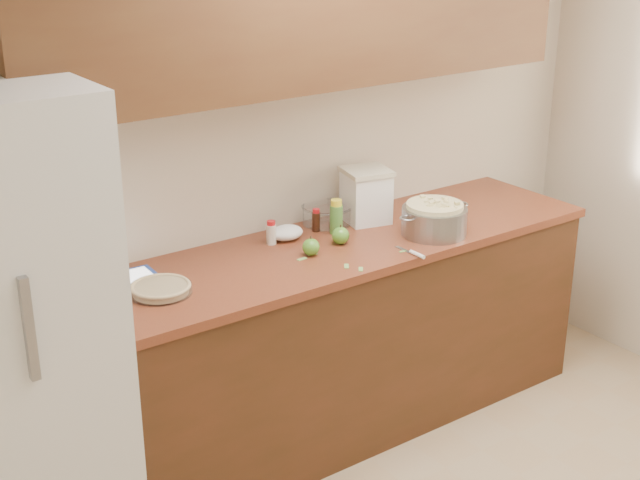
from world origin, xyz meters
TOP-DOWN VIEW (x-y plane):
  - room_shell at (0.00, 0.00)m, footprint 3.60×3.60m
  - counter_run at (0.00, 1.48)m, footprint 2.64×0.68m
  - upper_cabinets at (0.00, 1.63)m, footprint 2.60×0.34m
  - fridge at (-1.44, 1.44)m, footprint 0.70×0.70m
  - pie at (-0.82, 1.44)m, footprint 0.24×0.24m
  - colander at (0.47, 1.31)m, footprint 0.39×0.29m
  - flour_canister at (0.33, 1.63)m, footprint 0.25×0.25m
  - tablet at (-0.87, 1.63)m, footprint 0.23×0.18m
  - paring_knife at (0.24, 1.17)m, footprint 0.02×0.18m
  - lemon_bottle at (0.12, 1.58)m, footprint 0.06×0.06m
  - cinnamon_shaker at (-0.19, 1.64)m, footprint 0.04×0.04m
  - vanilla_bottle at (0.07, 1.66)m, footprint 0.04×0.04m
  - mixing_bowl at (0.17, 1.71)m, footprint 0.24×0.24m
  - paper_towel at (-0.10, 1.65)m, footprint 0.18×0.17m
  - apple_left at (-0.12, 1.43)m, footprint 0.07×0.07m
  - apple_center at (0.06, 1.46)m, footprint 0.08×0.08m
  - peel_a at (0.22, 1.23)m, footprint 0.03×0.02m
  - peel_b at (-0.11, 1.43)m, footprint 0.05×0.02m
  - peel_c at (-0.18, 1.41)m, footprint 0.05×0.02m
  - peel_d at (-0.05, 1.18)m, footprint 0.04×0.04m
  - peel_e at (-0.08, 1.24)m, footprint 0.04×0.05m

SIDE VIEW (x-z plane):
  - counter_run at x=0.00m, z-range 0.00..0.92m
  - fridge at x=-1.44m, z-range 0.00..1.80m
  - peel_a at x=0.22m, z-range 0.92..0.92m
  - peel_b at x=-0.11m, z-range 0.92..0.92m
  - peel_c at x=-0.18m, z-range 0.92..0.92m
  - peel_d at x=-0.05m, z-range 0.92..0.92m
  - peel_e at x=-0.08m, z-range 0.92..0.92m
  - paring_knife at x=0.24m, z-range 0.92..0.94m
  - tablet at x=-0.87m, z-range 0.92..0.94m
  - pie at x=-0.82m, z-range 0.92..0.96m
  - paper_towel at x=-0.10m, z-range 0.92..0.98m
  - apple_left at x=-0.12m, z-range 0.91..1.00m
  - apple_center at x=0.06m, z-range 0.91..1.00m
  - mixing_bowl at x=0.17m, z-range 0.92..1.01m
  - vanilla_bottle at x=0.07m, z-range 0.92..1.02m
  - cinnamon_shaker at x=-0.19m, z-range 0.92..1.02m
  - colander at x=0.47m, z-range 0.92..1.06m
  - lemon_bottle at x=0.12m, z-range 0.92..1.08m
  - flour_canister at x=0.33m, z-range 0.92..1.18m
  - room_shell at x=0.00m, z-range -0.50..3.10m
  - upper_cabinets at x=0.00m, z-range 1.60..2.30m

